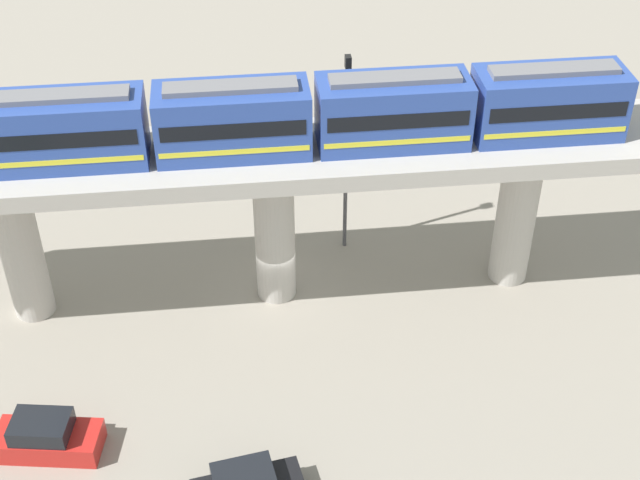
# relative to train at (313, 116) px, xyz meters

# --- Properties ---
(ground_plane) EXTENTS (120.00, 120.00, 0.00)m
(ground_plane) POSITION_rel_train_xyz_m (0.00, 1.86, -9.76)
(ground_plane) COLOR gray
(viaduct) EXTENTS (5.20, 35.80, 8.23)m
(viaduct) POSITION_rel_train_xyz_m (0.00, 1.86, -3.38)
(viaduct) COLOR #B7B2AA
(viaduct) RESTS_ON ground
(train) EXTENTS (2.64, 27.45, 3.24)m
(train) POSITION_rel_train_xyz_m (0.00, 0.00, 0.00)
(train) COLOR #2D4CA5
(train) RESTS_ON viaduct
(parked_car_red) EXTENTS (2.46, 4.44, 1.76)m
(parked_car_red) POSITION_rel_train_xyz_m (-8.79, 11.76, -9.02)
(parked_car_red) COLOR red
(parked_car_red) RESTS_ON ground
(signal_post) EXTENTS (0.44, 0.28, 10.83)m
(signal_post) POSITION_rel_train_xyz_m (3.40, -1.96, -3.82)
(signal_post) COLOR #4C4C51
(signal_post) RESTS_ON ground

